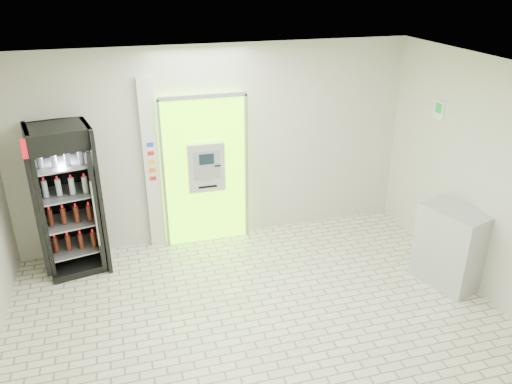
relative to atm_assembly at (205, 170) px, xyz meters
name	(u,v)px	position (x,y,z in m)	size (l,w,h in m)	color
ground	(263,332)	(0.20, -2.41, -1.17)	(6.00, 6.00, 0.00)	beige
room_shell	(264,191)	(0.20, -2.41, 0.67)	(6.00, 6.00, 6.00)	beige
atm_assembly	(205,170)	(0.00, 0.00, 0.00)	(1.30, 0.24, 2.33)	#7FFF06
pillar	(152,166)	(-0.78, 0.04, 0.13)	(0.22, 0.11, 2.60)	silver
beverage_cooler	(69,202)	(-1.96, -0.27, -0.16)	(0.92, 0.88, 2.10)	black
steel_cabinet	(451,246)	(2.91, -2.08, -0.62)	(0.79, 0.96, 1.10)	#B7BABF
exit_sign	(439,110)	(3.19, -1.01, 0.95)	(0.02, 0.22, 0.26)	white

